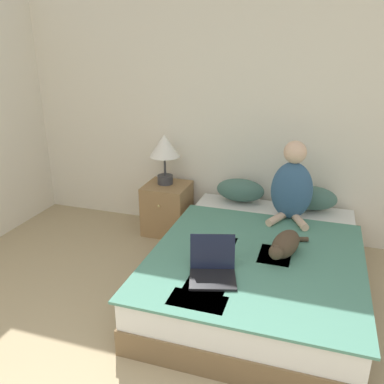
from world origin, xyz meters
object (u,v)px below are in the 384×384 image
pillow_near (240,190)px  pillow_far (311,198)px  bed (258,269)px  laptop_open (213,269)px  person_sitting (292,186)px  table_lamp (164,149)px  nightstand (167,208)px  cat_tabby (285,245)px

pillow_near → pillow_far: 0.70m
bed → laptop_open: (-0.25, -0.56, 0.28)m
pillow_far → person_sitting: size_ratio=0.67×
pillow_far → table_lamp: (-1.52, -0.04, 0.38)m
laptop_open → bed: bearing=49.9°
pillow_far → nightstand: size_ratio=0.90×
bed → person_sitting: bearing=74.1°
bed → table_lamp: bearing=143.2°
bed → pillow_far: size_ratio=4.32×
bed → nightstand: 1.41m
cat_tabby → laptop_open: (-0.45, -0.46, -0.04)m
pillow_near → nightstand: pillow_near is taller
nightstand → person_sitting: bearing=-9.4°
pillow_near → laptop_open: (0.11, -1.47, -0.06)m
laptop_open → nightstand: bearing=106.0°
cat_tabby → pillow_far: bearing=-174.4°
pillow_far → table_lamp: table_lamp is taller
person_sitting → pillow_near: bearing=151.2°
pillow_near → nightstand: (-0.78, -0.07, -0.28)m
cat_tabby → laptop_open: 0.65m
table_lamp → person_sitting: bearing=-10.5°
pillow_near → cat_tabby: 1.16m
pillow_near → person_sitting: bearing=-28.8°
person_sitting → cat_tabby: 0.76m
bed → pillow_far: (0.35, 0.91, 0.33)m
pillow_far → laptop_open: laptop_open is taller
pillow_far → bed: bearing=-111.2°
nightstand → laptop_open: bearing=-57.6°
bed → cat_tabby: cat_tabby is taller
person_sitting → pillow_far: bearing=58.8°
bed → pillow_far: bearing=68.8°
bed → pillow_near: pillow_near is taller
nightstand → pillow_far: bearing=2.9°
person_sitting → cat_tabby: (0.03, -0.72, -0.23)m
bed → person_sitting: (0.18, 0.62, 0.54)m
bed → laptop_open: 0.67m
laptop_open → table_lamp: 1.76m
nightstand → pillow_near: bearing=5.4°
bed → table_lamp: (-1.16, 0.87, 0.72)m
person_sitting → cat_tabby: bearing=-87.7°
laptop_open → table_lamp: size_ratio=0.74×
bed → table_lamp: table_lamp is taller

